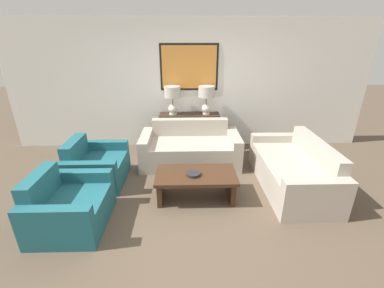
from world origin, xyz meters
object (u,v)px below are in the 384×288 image
at_px(decorative_bowl, 193,174).
at_px(armchair_near_camera, 69,207).
at_px(table_lamp_right, 206,96).
at_px(armchair_near_back_wall, 96,167).
at_px(couch_by_back_wall, 190,149).
at_px(console_table, 190,132).
at_px(couch_by_side, 293,171).
at_px(table_lamp_left, 172,96).
at_px(coffee_table, 196,180).

bearing_deg(decorative_bowl, armchair_near_camera, -162.76).
relative_size(table_lamp_right, armchair_near_back_wall, 0.59).
relative_size(couch_by_back_wall, armchair_near_back_wall, 1.87).
distance_m(console_table, armchair_near_back_wall, 2.08).
distance_m(armchair_near_back_wall, armchair_near_camera, 1.09).
relative_size(decorative_bowl, armchair_near_back_wall, 0.21).
relative_size(console_table, couch_by_side, 0.68).
distance_m(table_lamp_right, armchair_near_camera, 3.23).
bearing_deg(couch_by_side, armchair_near_back_wall, 175.59).
relative_size(armchair_near_back_wall, armchair_near_camera, 1.00).
relative_size(table_lamp_left, table_lamp_right, 1.00).
relative_size(couch_by_back_wall, decorative_bowl, 9.04).
xyz_separation_m(coffee_table, armchair_near_back_wall, (-1.65, 0.55, -0.04)).
height_order(table_lamp_right, armchair_near_camera, table_lamp_right).
relative_size(couch_by_side, decorative_bowl, 9.04).
height_order(table_lamp_left, armchair_near_back_wall, table_lamp_left).
distance_m(couch_by_back_wall, couch_by_side, 1.87).
bearing_deg(decorative_bowl, table_lamp_right, 80.42).
height_order(console_table, table_lamp_right, table_lamp_right).
distance_m(decorative_bowl, armchair_near_back_wall, 1.73).
distance_m(couch_by_side, coffee_table, 1.61).
relative_size(couch_by_side, armchair_near_back_wall, 1.87).
distance_m(couch_by_back_wall, decorative_bowl, 1.25).
relative_size(table_lamp_left, decorative_bowl, 2.84).
height_order(coffee_table, armchair_near_back_wall, armchair_near_back_wall).
bearing_deg(table_lamp_right, couch_by_side, -50.73).
relative_size(table_lamp_right, armchair_near_camera, 0.59).
xyz_separation_m(armchair_near_back_wall, armchair_near_camera, (0.00, -1.09, 0.00)).
height_order(table_lamp_left, armchair_near_camera, table_lamp_left).
distance_m(console_table, couch_by_side, 2.28).
bearing_deg(table_lamp_left, coffee_table, -77.78).
distance_m(coffee_table, decorative_bowl, 0.15).
height_order(console_table, decorative_bowl, console_table).
distance_m(console_table, table_lamp_left, 0.85).
distance_m(couch_by_side, armchair_near_camera, 3.34).
xyz_separation_m(console_table, armchair_near_back_wall, (-1.59, -1.33, -0.13)).
xyz_separation_m(console_table, decorative_bowl, (0.02, -1.93, 0.05)).
distance_m(coffee_table, armchair_near_back_wall, 1.74).
xyz_separation_m(coffee_table, armchair_near_camera, (-1.65, -0.55, -0.04)).
distance_m(couch_by_side, armchair_near_back_wall, 3.24).
bearing_deg(console_table, couch_by_side, -43.98).
bearing_deg(decorative_bowl, console_table, 90.62).
bearing_deg(console_table, decorative_bowl, -89.38).
relative_size(coffee_table, armchair_near_camera, 1.21).
distance_m(coffee_table, armchair_near_camera, 1.74).
xyz_separation_m(couch_by_back_wall, armchair_near_camera, (-1.59, -1.74, -0.02)).
height_order(couch_by_back_wall, armchair_near_camera, couch_by_back_wall).
bearing_deg(couch_by_back_wall, table_lamp_left, 116.66).
bearing_deg(armchair_near_back_wall, armchair_near_camera, -90.00).
relative_size(table_lamp_right, coffee_table, 0.49).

